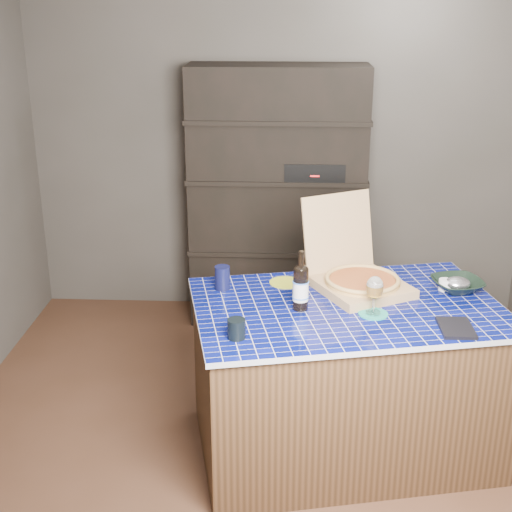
# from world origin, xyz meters

# --- Properties ---
(room) EXTENTS (3.50, 3.50, 3.50)m
(room) POSITION_xyz_m (0.00, 0.00, 1.25)
(room) COLOR #523323
(room) RESTS_ON ground
(shelving_unit) EXTENTS (1.20, 0.41, 1.80)m
(shelving_unit) POSITION_xyz_m (0.00, 1.53, 0.90)
(shelving_unit) COLOR black
(shelving_unit) RESTS_ON floor
(kitchen_island) EXTENTS (1.65, 1.23, 0.81)m
(kitchen_island) POSITION_xyz_m (0.38, -0.06, 0.41)
(kitchen_island) COLOR #4D321E
(kitchen_island) RESTS_ON floor
(pizza_box) EXTENTS (0.59, 0.63, 0.45)m
(pizza_box) POSITION_xyz_m (0.45, 0.13, 0.88)
(pizza_box) COLOR tan
(pizza_box) RESTS_ON kitchen_island
(mead_bottle) EXTENTS (0.08, 0.08, 0.30)m
(mead_bottle) POSITION_xyz_m (0.15, -0.12, 0.93)
(mead_bottle) COLOR black
(mead_bottle) RESTS_ON kitchen_island
(teal_trivet) EXTENTS (0.14, 0.14, 0.01)m
(teal_trivet) POSITION_xyz_m (0.49, -0.16, 0.82)
(teal_trivet) COLOR #1A8874
(teal_trivet) RESTS_ON kitchen_island
(wine_glass) EXTENTS (0.08, 0.08, 0.19)m
(wine_glass) POSITION_xyz_m (0.49, -0.16, 0.95)
(wine_glass) COLOR white
(wine_glass) RESTS_ON teal_trivet
(tumbler) EXTENTS (0.08, 0.08, 0.09)m
(tumbler) POSITION_xyz_m (-0.14, -0.44, 0.86)
(tumbler) COLOR black
(tumbler) RESTS_ON kitchen_island
(dvd_case) EXTENTS (0.15, 0.21, 0.02)m
(dvd_case) POSITION_xyz_m (0.85, -0.31, 0.82)
(dvd_case) COLOR black
(dvd_case) RESTS_ON kitchen_island
(bowl) EXTENTS (0.31, 0.31, 0.06)m
(bowl) POSITION_xyz_m (0.95, 0.15, 0.84)
(bowl) COLOR black
(bowl) RESTS_ON kitchen_island
(foil_contents) EXTENTS (0.13, 0.11, 0.06)m
(foil_contents) POSITION_xyz_m (0.95, 0.15, 0.85)
(foil_contents) COLOR silver
(foil_contents) RESTS_ON bowl
(white_jar) EXTENTS (0.07, 0.07, 0.06)m
(white_jar) POSITION_xyz_m (0.89, 0.15, 0.84)
(white_jar) COLOR white
(white_jar) RESTS_ON kitchen_island
(navy_cup) EXTENTS (0.08, 0.08, 0.12)m
(navy_cup) POSITION_xyz_m (-0.25, 0.11, 0.88)
(navy_cup) COLOR black
(navy_cup) RESTS_ON kitchen_island
(green_trivet) EXTENTS (0.17, 0.17, 0.01)m
(green_trivet) POSITION_xyz_m (0.07, 0.20, 0.82)
(green_trivet) COLOR gold
(green_trivet) RESTS_ON kitchen_island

